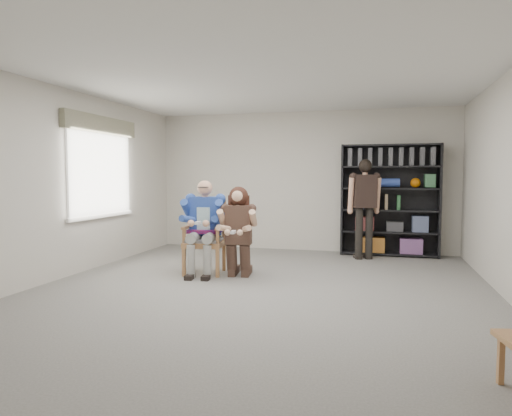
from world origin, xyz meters
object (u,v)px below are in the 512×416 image
(seated_man, at_px, (204,227))
(bookshelf, at_px, (390,200))
(standing_man, at_px, (364,210))
(armchair, at_px, (204,238))
(kneeling_woman, at_px, (238,233))

(seated_man, relative_size, bookshelf, 0.69)
(seated_man, height_order, standing_man, standing_man)
(standing_man, bearing_deg, seated_man, -160.93)
(armchair, distance_m, standing_man, 3.03)
(seated_man, xyz_separation_m, standing_man, (2.34, 1.90, 0.17))
(bookshelf, height_order, standing_man, bookshelf)
(armchair, height_order, seated_man, seated_man)
(kneeling_woman, xyz_separation_m, standing_man, (1.76, 2.02, 0.23))
(armchair, xyz_separation_m, bookshelf, (2.79, 2.42, 0.49))
(seated_man, bearing_deg, bookshelf, 33.42)
(armchair, xyz_separation_m, standing_man, (2.34, 1.90, 0.34))
(armchair, bearing_deg, seated_man, 0.00)
(kneeling_woman, distance_m, bookshelf, 3.39)
(armchair, distance_m, seated_man, 0.17)
(kneeling_woman, bearing_deg, armchair, 160.82)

